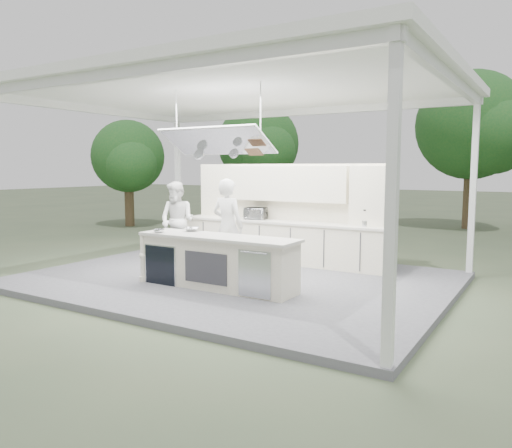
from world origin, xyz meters
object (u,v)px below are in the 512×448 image
Objects in this scene: head_chef at (228,226)px; sous_chef at (177,221)px; demo_island at (216,262)px; back_counter at (281,241)px.

head_chef reaches higher than sous_chef.
sous_chef is (-2.46, 1.84, 0.44)m from demo_island.
head_chef reaches higher than back_counter.
back_counter is at bearing 93.63° from demo_island.
demo_island is 2.82m from back_counter.
sous_chef is (-2.28, -0.97, 0.44)m from back_counter.
sous_chef reaches higher than back_counter.
sous_chef is at bearing 143.17° from demo_island.
demo_island is 0.61× the size of back_counter.
back_counter is 1.77m from head_chef.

